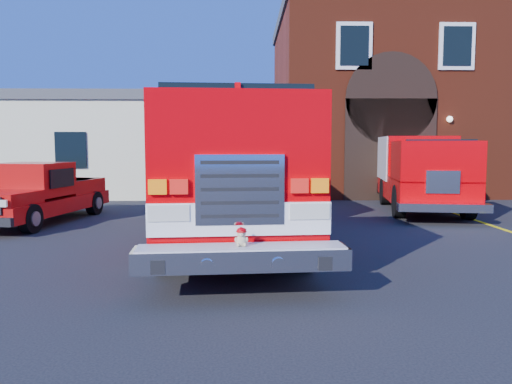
{
  "coord_description": "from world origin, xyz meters",
  "views": [
    {
      "loc": [
        -0.2,
        -10.62,
        2.19
      ],
      "look_at": [
        0.0,
        -1.2,
        1.3
      ],
      "focal_mm": 35.0,
      "sensor_mm": 36.0,
      "label": 1
    }
  ],
  "objects_px": {
    "fire_station": "(432,103)",
    "fire_engine": "(227,168)",
    "secondary_truck": "(418,169)",
    "pickup_truck": "(39,194)",
    "side_building": "(58,145)"
  },
  "relations": [
    {
      "from": "fire_station",
      "to": "fire_engine",
      "type": "distance_m",
      "value": 16.12
    },
    {
      "from": "fire_station",
      "to": "secondary_truck",
      "type": "height_order",
      "value": "fire_station"
    },
    {
      "from": "fire_station",
      "to": "fire_engine",
      "type": "bearing_deg",
      "value": -127.3
    },
    {
      "from": "fire_engine",
      "to": "pickup_truck",
      "type": "distance_m",
      "value": 5.9
    },
    {
      "from": "side_building",
      "to": "fire_engine",
      "type": "bearing_deg",
      "value": -54.41
    },
    {
      "from": "side_building",
      "to": "pickup_truck",
      "type": "height_order",
      "value": "side_building"
    },
    {
      "from": "fire_station",
      "to": "pickup_truck",
      "type": "xyz_separation_m",
      "value": [
        -15.05,
        -10.46,
        -3.45
      ]
    },
    {
      "from": "side_building",
      "to": "pickup_truck",
      "type": "bearing_deg",
      "value": -72.74
    },
    {
      "from": "side_building",
      "to": "secondary_truck",
      "type": "relative_size",
      "value": 1.29
    },
    {
      "from": "pickup_truck",
      "to": "secondary_truck",
      "type": "relative_size",
      "value": 0.68
    },
    {
      "from": "fire_engine",
      "to": "side_building",
      "type": "bearing_deg",
      "value": 125.59
    },
    {
      "from": "fire_station",
      "to": "pickup_truck",
      "type": "height_order",
      "value": "fire_station"
    },
    {
      "from": "fire_station",
      "to": "secondary_truck",
      "type": "distance_m",
      "value": 8.57
    },
    {
      "from": "fire_station",
      "to": "fire_engine",
      "type": "relative_size",
      "value": 1.46
    },
    {
      "from": "fire_station",
      "to": "secondary_truck",
      "type": "xyz_separation_m",
      "value": [
        -3.19,
        -7.41,
        -2.9
      ]
    }
  ]
}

